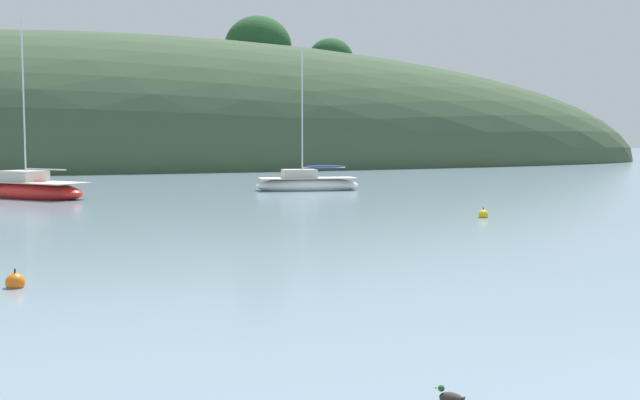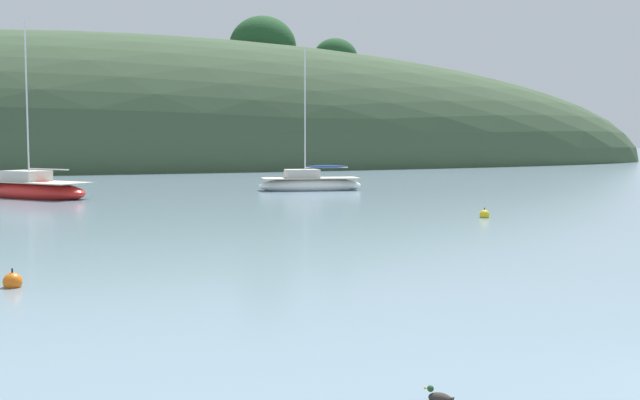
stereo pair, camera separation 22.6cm
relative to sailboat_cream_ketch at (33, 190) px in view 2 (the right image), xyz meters
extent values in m
ellipsoid|color=#384C33|center=(9.63, 45.55, -0.46)|extent=(150.00, 36.00, 30.75)
ellipsoid|color=#1E4723|center=(38.06, 48.22, 13.26)|extent=(5.97, 5.43, 5.43)
ellipsoid|color=#1E4723|center=(28.44, 49.09, 14.54)|extent=(8.61, 7.82, 7.82)
ellipsoid|color=red|center=(0.04, -0.05, -0.12)|extent=(7.04, 7.81, 1.26)
cube|color=beige|center=(0.04, -0.05, 0.45)|extent=(6.48, 7.18, 0.06)
cube|color=beige|center=(-0.36, 0.44, 0.77)|extent=(2.94, 3.06, 0.64)
cylinder|color=silver|center=(-0.21, 0.26, 5.08)|extent=(0.09, 0.09, 9.27)
cylinder|color=silver|center=(0.83, -1.02, 1.21)|extent=(2.14, 2.62, 0.07)
ellipsoid|color=white|center=(17.18, 0.33, -0.16)|extent=(7.17, 3.46, 1.10)
cube|color=beige|center=(17.18, 0.33, 0.34)|extent=(6.60, 3.18, 0.06)
cube|color=beige|center=(16.64, 0.42, 0.63)|extent=(2.42, 1.87, 0.59)
cylinder|color=silver|center=(16.84, 0.39, 4.53)|extent=(0.09, 0.09, 8.38)
cylinder|color=silver|center=(18.26, 0.14, 1.04)|extent=(2.86, 0.55, 0.07)
ellipsoid|color=#2D4784|center=(18.26, 0.14, 1.09)|extent=(2.77, 0.66, 0.20)
sphere|color=orange|center=(-0.77, -28.83, -0.34)|extent=(0.44, 0.44, 0.44)
cylinder|color=black|center=(-0.77, -28.83, -0.07)|extent=(0.04, 0.04, 0.10)
sphere|color=yellow|center=(18.23, -19.02, -0.34)|extent=(0.44, 0.44, 0.44)
cylinder|color=black|center=(18.23, -19.02, -0.07)|extent=(0.04, 0.04, 0.10)
ellipsoid|color=#2D2823|center=(4.61, -39.36, -0.42)|extent=(0.34, 0.38, 0.16)
sphere|color=#1E4723|center=(4.53, -39.24, -0.31)|extent=(0.09, 0.09, 0.09)
cone|color=gold|center=(4.49, -39.19, -0.31)|extent=(0.06, 0.06, 0.04)
cone|color=#2D2823|center=(4.70, -39.49, -0.39)|extent=(0.10, 0.10, 0.08)
camera|label=1|loc=(-0.64, -48.16, 3.01)|focal=44.07mm
camera|label=2|loc=(-0.43, -48.24, 3.01)|focal=44.07mm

